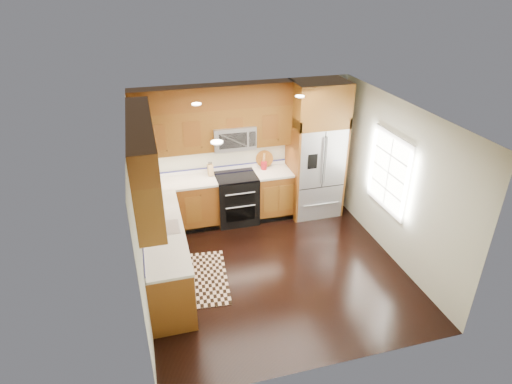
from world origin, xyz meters
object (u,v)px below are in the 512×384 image
object	(u,v)px
refrigerator	(316,150)
rug	(201,278)
utensil_crock	(264,164)
knife_block	(211,170)
range	(236,198)

from	to	relation	value
refrigerator	rug	world-z (taller)	refrigerator
refrigerator	utensil_crock	xyz separation A→B (m)	(-0.97, 0.20, -0.25)
refrigerator	knife_block	xyz separation A→B (m)	(-1.99, 0.20, -0.26)
refrigerator	knife_block	world-z (taller)	refrigerator
range	utensil_crock	bearing A→B (deg)	15.12
knife_block	refrigerator	bearing A→B (deg)	-5.86
range	utensil_crock	world-z (taller)	utensil_crock
rug	utensil_crock	world-z (taller)	utensil_crock
refrigerator	range	bearing A→B (deg)	178.60
range	utensil_crock	xyz separation A→B (m)	(0.58, 0.16, 0.58)
range	knife_block	bearing A→B (deg)	159.29
rug	refrigerator	bearing A→B (deg)	36.98
knife_block	utensil_crock	distance (m)	1.02
range	refrigerator	xyz separation A→B (m)	(1.55, -0.04, 0.83)
rug	range	bearing A→B (deg)	64.28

